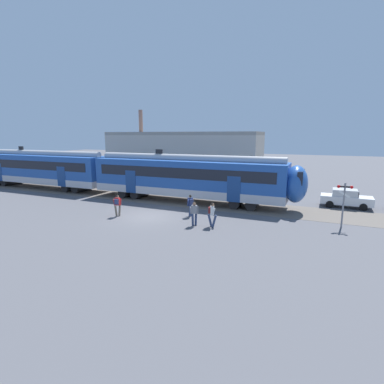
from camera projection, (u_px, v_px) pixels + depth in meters
The scene contains 10 objects.
ground_plane at pixel (149, 216), 22.58m from camera, with size 160.00×160.00×0.00m, color #515156.
track_bed at pixel (92, 192), 31.96m from camera, with size 80.00×4.40×0.01m, color #605951.
commuter_train at pixel (44, 169), 34.20m from camera, with size 56.65×3.07×4.73m.
pedestrian_red at pixel (117, 204), 22.41m from camera, with size 0.53×0.70×1.67m.
pedestrian_navy at pixel (190, 204), 22.37m from camera, with size 0.53×0.67×1.67m.
pedestrian_grey at pixel (194, 211), 20.09m from camera, with size 0.53×0.70×1.67m.
pedestrian_white at pixel (212, 213), 19.79m from camera, with size 0.71×0.53×1.67m.
parked_car_white at pixel (346, 198), 25.29m from camera, with size 4.03×1.81×1.54m.
crossing_signal at pixel (344, 198), 19.48m from camera, with size 0.96×0.22×3.00m.
background_building at pixel (182, 158), 37.12m from camera, with size 19.30×5.00×9.20m.
Camera 1 is at (11.69, -18.72, 6.05)m, focal length 28.00 mm.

